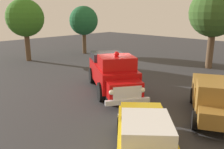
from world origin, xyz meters
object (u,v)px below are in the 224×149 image
Objects in this scene: oak_tree_right at (25,18)px; vintage_fire_truck at (113,72)px; lawn_chair_near_truck at (108,68)px; oak_tree_distant at (84,21)px; parked_pickup at (216,97)px; oak_tree_left at (214,13)px; classic_hot_rod at (145,135)px; lawn_chair_by_car at (116,67)px; spectator_seated at (108,67)px.

vintage_fire_truck is at bearing 175.88° from oak_tree_right.
oak_tree_distant reaches higher than lawn_chair_near_truck.
vintage_fire_truck is 1.04× the size of oak_tree_right.
lawn_chair_near_truck is at bearing -11.42° from parked_pickup.
oak_tree_left reaches higher than vintage_fire_truck.
vintage_fire_truck is 1.37× the size of classic_hot_rod.
lawn_chair_near_truck is 0.19× the size of oak_tree_distant.
parked_pickup is 0.86× the size of oak_tree_right.
parked_pickup is 11.09m from oak_tree_left.
lawn_chair_near_truck is 0.17× the size of oak_tree_right.
lawn_chair_by_car is 10.73m from oak_tree_distant.
vintage_fire_truck is 6.85m from classic_hot_rod.
spectator_seated is at bearing 80.97° from lawn_chair_by_car.
vintage_fire_truck is 1.21× the size of parked_pickup.
classic_hot_rod is 0.84× the size of oak_tree_distant.
lawn_chair_near_truck is 10.84m from oak_tree_distant.
oak_tree_distant reaches higher than lawn_chair_by_car.
oak_tree_left is (-4.42, -7.84, 4.03)m from lawn_chair_near_truck.
lawn_chair_near_truck is at bearing -40.80° from spectator_seated.
oak_tree_right is at bearing 11.15° from lawn_chair_by_car.
oak_tree_distant is at bearing -30.06° from spectator_seated.
oak_tree_right is at bearing 7.22° from spectator_seated.
oak_tree_right is (17.88, -5.04, 3.35)m from classic_hot_rod.
lawn_chair_by_car is at bearing 59.75° from oak_tree_left.
lawn_chair_near_truck is 0.15× the size of oak_tree_left.
classic_hot_rod is at bearing 142.72° from vintage_fire_truck.
vintage_fire_truck reaches higher than lawn_chair_by_car.
lawn_chair_near_truck is at bearing -172.22° from oak_tree_right.
oak_tree_right is (9.88, 1.25, 3.40)m from spectator_seated.
oak_tree_distant is at bearing -29.93° from lawn_chair_near_truck.
lawn_chair_near_truck is (8.64, -1.74, -0.40)m from parked_pickup.
oak_tree_left reaches higher than lawn_chair_near_truck.
oak_tree_distant is (17.63, -6.92, 2.70)m from parked_pickup.
parked_pickup is 8.82m from lawn_chair_near_truck.
classic_hot_rod is 15.19m from oak_tree_left.
spectator_seated is at bearing 61.42° from oak_tree_left.
spectator_seated reaches higher than lawn_chair_near_truck.
classic_hot_rod is at bearing 141.80° from lawn_chair_near_truck.
parked_pickup is (-0.54, -4.63, 0.24)m from classic_hot_rod.
oak_tree_distant is (9.10, -5.27, 3.00)m from spectator_seated.
classic_hot_rod is 20.85m from oak_tree_distant.
lawn_chair_by_car is 10.77m from oak_tree_right.
classic_hot_rod is 0.88× the size of parked_pickup.
oak_tree_right is at bearing -4.12° from vintage_fire_truck.
oak_tree_left reaches higher than oak_tree_distant.
classic_hot_rod is at bearing 145.95° from oak_tree_distant.
oak_tree_distant reaches higher than spectator_seated.
oak_tree_right is at bearing 83.15° from oak_tree_distant.
parked_pickup is 4.99× the size of lawn_chair_near_truck.
vintage_fire_truck is 14.04m from oak_tree_distant.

